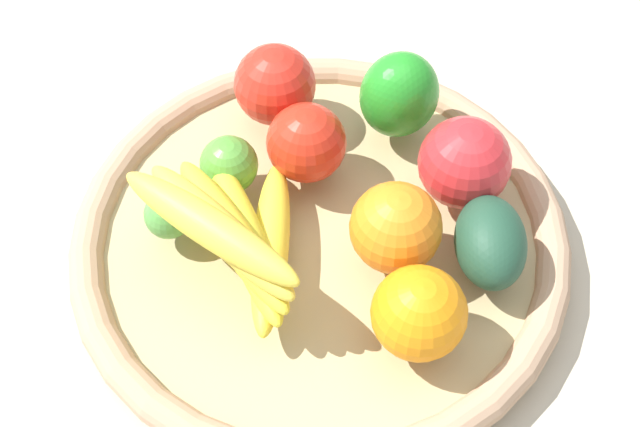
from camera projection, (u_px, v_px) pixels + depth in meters
The scene contains 12 objects.
ground_plane at pixel (320, 253), 0.78m from camera, with size 2.40×2.40×0.00m, color #B9AD96.
basket at pixel (320, 241), 0.76m from camera, with size 0.43×0.43×0.04m.
lime_0 at pixel (168, 215), 0.73m from camera, with size 0.04×0.04×0.04m, color #529C44.
orange_1 at pixel (396, 228), 0.70m from camera, with size 0.07×0.07×0.07m, color orange.
banana_bunch at pixel (236, 235), 0.69m from camera, with size 0.17×0.17×0.08m.
apple_1 at pixel (275, 85), 0.79m from camera, with size 0.07×0.07×0.07m, color red.
lime_1 at pixel (229, 165), 0.75m from camera, with size 0.05×0.05×0.05m, color #4F9334.
avocado at pixel (490, 242), 0.70m from camera, with size 0.08×0.06×0.06m, color #1F4531.
bell_pepper at pixel (399, 95), 0.78m from camera, with size 0.07×0.07×0.08m, color #238F24.
orange_0 at pixel (419, 313), 0.65m from camera, with size 0.07×0.07×0.07m, color orange.
apple_2 at pixel (306, 143), 0.76m from camera, with size 0.07×0.07×0.07m, color red.
apple_0 at pixel (465, 163), 0.74m from camera, with size 0.08×0.08×0.08m, color red.
Camera 1 is at (0.41, 0.12, 0.65)m, focal length 49.45 mm.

